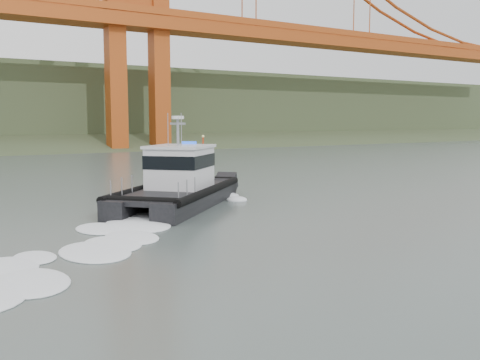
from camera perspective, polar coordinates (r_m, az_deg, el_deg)
name	(u,v)px	position (r m, az deg, el deg)	size (l,w,h in m)	color
ground	(328,264)	(20.18, 9.38, -8.88)	(400.00, 400.00, 0.00)	#465450
patrol_boat	(178,183)	(33.21, -6.60, -0.30)	(11.55, 11.28, 5.75)	black
nav_buoy	(203,157)	(62.55, -3.95, 2.45)	(1.82, 1.82, 3.79)	red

